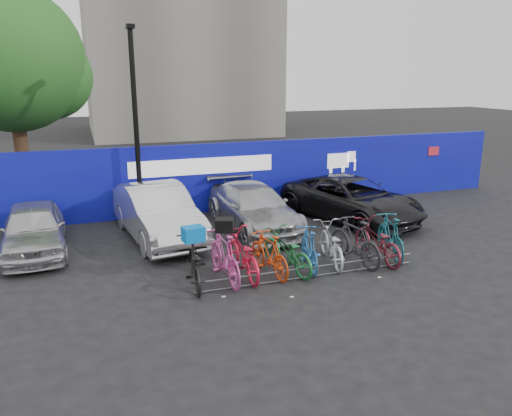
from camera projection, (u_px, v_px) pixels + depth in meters
name	position (u px, v px, depth m)	size (l,w,h in m)	color
ground	(299.00, 269.00, 12.39)	(100.00, 100.00, 0.00)	black
hoarding	(230.00, 176.00, 17.54)	(22.00, 0.18, 2.40)	#0D0A94
tree	(18.00, 63.00, 18.07)	(5.40, 5.20, 7.80)	#382314
lamppost	(136.00, 121.00, 15.43)	(0.25, 0.50, 6.11)	black
bike_rack	(310.00, 272.00, 11.80)	(5.60, 0.03, 0.30)	#595B60
car_0	(34.00, 229.00, 13.39)	(1.60, 3.97, 1.35)	#ACACB1
car_1	(157.00, 213.00, 14.54)	(1.66, 4.76, 1.57)	silver
car_2	(254.00, 207.00, 15.53)	(1.90, 4.67, 1.35)	#A3A4A8
car_3	(352.00, 199.00, 16.44)	(2.34, 5.07, 1.41)	black
bike_0	(194.00, 263.00, 11.36)	(0.70, 2.02, 1.06)	black
bike_1	(225.00, 256.00, 11.56)	(0.57, 2.03, 1.22)	#D5479C
bike_2	(242.00, 254.00, 11.88)	(0.73, 2.08, 1.09)	red
bike_3	(269.00, 254.00, 11.93)	(0.50, 1.77, 1.07)	#D74111
bike_4	(287.00, 251.00, 12.15)	(0.69, 1.97, 1.04)	#1A6C31
bike_5	(309.00, 249.00, 12.30)	(0.49, 1.75, 1.05)	#2462A3
bike_6	(331.00, 244.00, 12.68)	(0.69, 1.97, 1.03)	#B4B7BC
bike_7	(355.00, 241.00, 12.65)	(0.56, 1.98, 1.19)	#29292C
bike_8	(377.00, 241.00, 12.86)	(0.70, 2.01, 1.06)	maroon
bike_9	(390.00, 237.00, 13.06)	(0.54, 1.92, 1.15)	#165B67
cargo_crate	(193.00, 234.00, 11.18)	(0.47, 0.36, 0.34)	#0365BB
cargo_topcase	(224.00, 225.00, 11.36)	(0.41, 0.36, 0.30)	black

